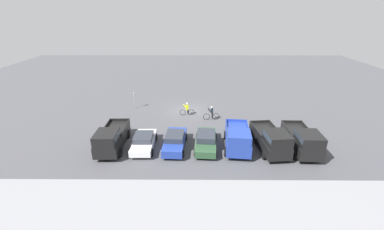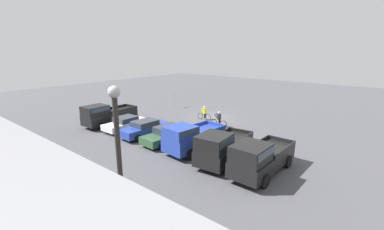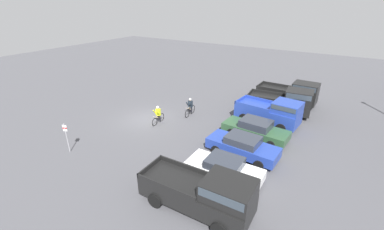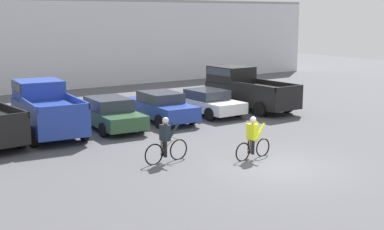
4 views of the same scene
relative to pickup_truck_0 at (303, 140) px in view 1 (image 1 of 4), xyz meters
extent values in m
plane|color=#4C4C51|center=(10.24, -9.70, -1.19)|extent=(80.00, 80.00, 0.00)
cube|color=black|center=(-0.02, -0.56, -0.35)|extent=(2.16, 5.61, 0.93)
cube|color=black|center=(0.04, 1.11, 0.62)|extent=(1.90, 2.28, 1.01)
cube|color=#333D47|center=(0.04, 1.11, 0.85)|extent=(1.95, 2.10, 0.44)
cube|color=black|center=(-1.01, -1.63, 0.25)|extent=(0.19, 3.33, 0.25)
cube|color=black|center=(0.90, -1.70, 0.25)|extent=(0.19, 3.33, 0.25)
cube|color=black|center=(-0.11, -3.29, 0.25)|extent=(1.98, 0.15, 0.25)
cylinder|color=black|center=(-0.95, 1.20, -0.77)|extent=(0.25, 0.83, 0.83)
cylinder|color=black|center=(1.03, 1.13, -0.77)|extent=(0.25, 0.83, 0.83)
cylinder|color=black|center=(-1.07, -2.24, -0.77)|extent=(0.25, 0.83, 0.83)
cylinder|color=black|center=(0.92, -2.31, -0.77)|extent=(0.25, 0.83, 0.83)
cube|color=black|center=(2.78, -0.58, -0.35)|extent=(2.50, 5.59, 0.98)
cube|color=black|center=(2.63, 1.04, 0.64)|extent=(2.04, 2.33, 1.01)
cube|color=#333D47|center=(2.63, 1.04, 0.87)|extent=(2.08, 2.17, 0.44)
cube|color=black|center=(1.93, -1.75, 0.26)|extent=(0.39, 3.25, 0.25)
cube|color=black|center=(3.84, -1.56, 0.26)|extent=(0.39, 3.25, 0.25)
cube|color=black|center=(3.03, -3.24, 0.26)|extent=(2.00, 0.27, 0.25)
cylinder|color=black|center=(1.63, 1.00, -0.80)|extent=(0.29, 0.79, 0.77)
cylinder|color=black|center=(3.62, 1.19, -0.80)|extent=(0.29, 0.79, 0.77)
cylinder|color=black|center=(1.94, -2.34, -0.80)|extent=(0.29, 0.79, 0.77)
cylinder|color=black|center=(3.94, -2.16, -0.80)|extent=(0.29, 0.79, 0.77)
cube|color=#233D9E|center=(5.58, -0.73, -0.28)|extent=(2.54, 5.21, 1.08)
cube|color=#233D9E|center=(5.73, 0.77, 0.65)|extent=(2.08, 2.19, 0.78)
cube|color=#333D47|center=(5.73, 0.77, 0.82)|extent=(2.13, 2.03, 0.34)
cube|color=#233D9E|center=(4.50, -1.64, 0.39)|extent=(0.37, 3.01, 0.25)
cube|color=#233D9E|center=(6.47, -1.83, 0.39)|extent=(0.37, 3.01, 0.25)
cube|color=#233D9E|center=(5.34, -3.20, 0.39)|extent=(2.06, 0.28, 0.25)
cylinder|color=black|center=(4.71, 0.92, -0.78)|extent=(0.30, 0.83, 0.81)
cylinder|color=black|center=(6.76, 0.72, -0.78)|extent=(0.30, 0.83, 0.81)
cylinder|color=black|center=(4.40, -2.18, -0.78)|extent=(0.30, 0.83, 0.81)
cylinder|color=black|center=(6.45, -2.39, -0.78)|extent=(0.30, 0.83, 0.81)
cube|color=#2D5133|center=(8.38, -0.73, -0.63)|extent=(2.11, 4.90, 0.60)
cube|color=#2D333D|center=(8.38, -0.73, -0.05)|extent=(1.75, 2.26, 0.54)
cylinder|color=black|center=(7.60, 0.86, -0.88)|extent=(0.22, 0.62, 0.61)
cylinder|color=black|center=(9.38, 0.74, -0.88)|extent=(0.22, 0.62, 0.61)
cylinder|color=black|center=(7.39, -2.20, -0.88)|extent=(0.22, 0.62, 0.61)
cylinder|color=black|center=(9.16, -2.32, -0.88)|extent=(0.22, 0.62, 0.61)
cube|color=#233D9E|center=(11.18, -0.62, -0.58)|extent=(1.99, 4.74, 0.67)
cube|color=#2D333D|center=(11.18, -0.62, -0.01)|extent=(1.68, 2.18, 0.47)
cylinder|color=black|center=(10.40, 0.91, -0.87)|extent=(0.21, 0.64, 0.63)
cylinder|color=black|center=(12.13, 0.82, -0.87)|extent=(0.21, 0.64, 0.63)
cylinder|color=black|center=(10.23, -2.06, -0.87)|extent=(0.21, 0.64, 0.63)
cylinder|color=black|center=(11.97, -2.16, -0.87)|extent=(0.21, 0.64, 0.63)
cube|color=white|center=(13.98, -0.60, -0.63)|extent=(1.85, 4.37, 0.55)
cube|color=#2D333D|center=(13.98, -0.60, -0.12)|extent=(1.64, 1.98, 0.47)
cylinder|color=black|center=(13.07, 0.78, -0.86)|extent=(0.19, 0.66, 0.66)
cylinder|color=black|center=(14.86, 0.80, -0.86)|extent=(0.19, 0.66, 0.66)
cylinder|color=black|center=(13.10, -2.00, -0.86)|extent=(0.19, 0.66, 0.66)
cylinder|color=black|center=(14.90, -1.98, -0.86)|extent=(0.19, 0.66, 0.66)
cube|color=black|center=(16.78, -0.80, -0.34)|extent=(2.11, 5.64, 0.98)
cube|color=black|center=(16.74, 0.87, 0.60)|extent=(1.86, 2.28, 0.91)
cube|color=#333D47|center=(16.74, 0.87, 0.80)|extent=(1.92, 2.11, 0.40)
cube|color=black|center=(15.87, -1.95, 0.27)|extent=(0.17, 3.35, 0.25)
cube|color=black|center=(17.75, -1.89, 0.27)|extent=(0.17, 3.35, 0.25)
cube|color=black|center=(16.86, -3.56, 0.27)|extent=(1.96, 0.13, 0.25)
cylinder|color=black|center=(15.76, 0.90, -0.80)|extent=(0.24, 0.78, 0.78)
cylinder|color=black|center=(17.71, 0.95, -0.80)|extent=(0.24, 0.78, 0.78)
cylinder|color=black|center=(15.85, -2.56, -0.80)|extent=(0.24, 0.78, 0.78)
cylinder|color=black|center=(17.81, -2.51, -0.80)|extent=(0.24, 0.78, 0.78)
torus|color=black|center=(10.81, -8.33, -0.86)|extent=(0.69, 0.11, 0.69)
torus|color=black|center=(9.79, -8.41, -0.86)|extent=(0.69, 0.11, 0.69)
cylinder|color=tan|center=(10.30, -8.37, -0.70)|extent=(0.53, 0.08, 0.37)
cylinder|color=tan|center=(10.30, -8.37, -0.50)|extent=(0.56, 0.08, 0.04)
cylinder|color=tan|center=(10.12, -8.39, -0.70)|extent=(0.04, 0.04, 0.34)
cylinder|color=tan|center=(10.68, -8.34, -0.48)|extent=(0.06, 0.46, 0.02)
cylinder|color=black|center=(10.19, -8.29, -0.73)|extent=(0.13, 0.13, 0.52)
cylinder|color=black|center=(10.21, -8.47, -0.73)|extent=(0.13, 0.13, 0.52)
cube|color=yellow|center=(10.25, -8.38, -0.20)|extent=(0.27, 0.38, 0.56)
cylinder|color=yellow|center=(10.44, -8.19, -0.20)|extent=(0.51, 0.13, 0.61)
cylinder|color=yellow|center=(10.47, -8.53, -0.20)|extent=(0.51, 0.13, 0.61)
sphere|color=tan|center=(10.28, -8.37, 0.18)|extent=(0.21, 0.21, 0.21)
sphere|color=silver|center=(10.28, -8.37, 0.23)|extent=(0.23, 0.23, 0.23)
torus|color=black|center=(8.05, -6.96, -0.83)|extent=(0.77, 0.11, 0.77)
torus|color=black|center=(6.98, -7.05, -0.83)|extent=(0.77, 0.11, 0.77)
cylinder|color=tan|center=(7.51, -7.01, -0.64)|extent=(0.56, 0.08, 0.41)
cylinder|color=tan|center=(7.51, -7.01, -0.42)|extent=(0.59, 0.08, 0.04)
cylinder|color=tan|center=(7.33, -7.02, -0.64)|extent=(0.04, 0.04, 0.38)
cylinder|color=tan|center=(7.91, -6.97, -0.40)|extent=(0.06, 0.46, 0.02)
cylinder|color=black|center=(7.40, -6.92, -0.68)|extent=(0.13, 0.13, 0.57)
cylinder|color=black|center=(7.41, -7.10, -0.68)|extent=(0.13, 0.13, 0.57)
cube|color=#1E2833|center=(7.46, -7.01, -0.12)|extent=(0.27, 0.38, 0.55)
cylinder|color=#1E2833|center=(7.66, -6.82, -0.12)|extent=(0.53, 0.13, 0.60)
cylinder|color=#1E2833|center=(7.69, -7.16, -0.12)|extent=(0.53, 0.13, 0.60)
sphere|color=tan|center=(7.49, -7.01, 0.25)|extent=(0.20, 0.20, 0.20)
sphere|color=silver|center=(7.49, -7.01, 0.30)|extent=(0.22, 0.22, 0.22)
cylinder|color=#9E9EA3|center=(16.97, -10.65, -0.12)|extent=(0.06, 0.06, 2.13)
cube|color=white|center=(16.97, -10.65, 0.62)|extent=(0.13, 0.29, 0.45)
cube|color=red|center=(16.97, -10.65, 0.62)|extent=(0.13, 0.29, 0.10)
cylinder|color=#2D2823|center=(0.37, 9.63, 1.95)|extent=(0.16, 0.16, 6.27)
camera|label=1|loc=(9.50, 19.70, 10.54)|focal=24.00mm
camera|label=2|loc=(-5.91, 13.86, 6.38)|focal=24.00mm
camera|label=3|loc=(25.13, 4.22, 8.25)|focal=24.00mm
camera|label=4|loc=(-2.05, -22.31, 3.88)|focal=50.00mm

